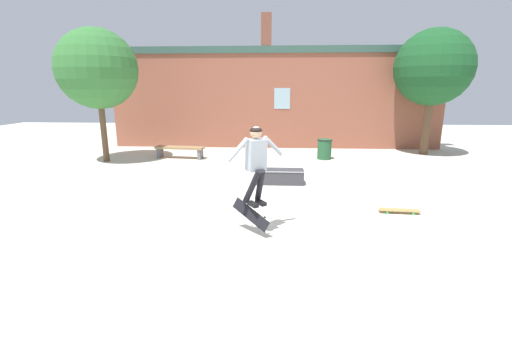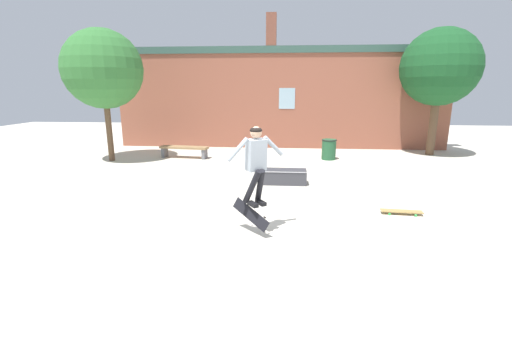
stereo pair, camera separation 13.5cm
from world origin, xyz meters
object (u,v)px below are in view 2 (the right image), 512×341
at_px(skater, 256,159).
at_px(skateboard_flipping, 251,214).
at_px(skate_ledge, 282,177).
at_px(skateboard_resting, 402,211).
at_px(tree_left, 103,69).
at_px(tree_right, 440,68).
at_px(park_bench, 184,149).
at_px(trash_bin, 329,149).

xyz_separation_m(skater, skateboard_flipping, (-0.10, -0.02, -1.05)).
bearing_deg(skate_ledge, skateboard_resting, -40.88).
bearing_deg(skater, tree_left, -171.14).
xyz_separation_m(tree_right, skateboard_resting, (-3.40, -7.11, -3.36)).
bearing_deg(park_bench, skateboard_flipping, -57.85).
height_order(tree_left, skateboard_flipping, tree_left).
height_order(tree_left, skater, tree_left).
distance_m(tree_left, trash_bin, 8.72).
bearing_deg(skateboard_resting, tree_right, -111.49).
bearing_deg(trash_bin, park_bench, -178.18).
bearing_deg(trash_bin, skater, -107.39).
bearing_deg(skater, trash_bin, 127.41).
xyz_separation_m(park_bench, skateboard_flipping, (3.28, -6.90, 0.04)).
xyz_separation_m(skate_ledge, skateboard_flipping, (-0.57, -3.49, 0.17)).
bearing_deg(trash_bin, skateboard_flipping, -108.06).
distance_m(trash_bin, skater, 7.47).
bearing_deg(tree_left, park_bench, 15.63).
relative_size(tree_left, skateboard_resting, 5.38).
bearing_deg(skateboard_flipping, skateboard_resting, 57.89).
bearing_deg(park_bench, tree_left, -157.63).
relative_size(tree_right, park_bench, 2.55).
bearing_deg(skate_ledge, trash_bin, 64.14).
bearing_deg(tree_right, trash_bin, -163.27).
height_order(tree_right, trash_bin, tree_right).
bearing_deg(tree_right, skate_ledge, -140.93).
height_order(skate_ledge, trash_bin, trash_bin).
height_order(tree_right, tree_left, tree_right).
height_order(skateboard_flipping, skateboard_resting, skateboard_flipping).
bearing_deg(skate_ledge, skater, -97.70).
relative_size(skater, skateboard_flipping, 1.97).
distance_m(tree_right, tree_left, 12.62).
height_order(tree_right, skate_ledge, tree_right).
relative_size(tree_right, skateboard_resting, 5.63).
relative_size(trash_bin, skater, 0.53).
xyz_separation_m(tree_right, skate_ledge, (-5.99, -4.87, -3.22)).
bearing_deg(skateboard_flipping, skater, 48.45).
bearing_deg(skateboard_flipping, skate_ledge, 117.12).
bearing_deg(skateboard_resting, park_bench, -37.23).
height_order(tree_left, skateboard_resting, tree_left).
height_order(tree_left, skate_ledge, tree_left).
relative_size(tree_right, skate_ledge, 3.65).
relative_size(park_bench, skateboard_flipping, 2.63).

